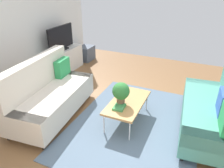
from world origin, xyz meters
TOP-DOWN VIEW (x-y plane):
  - ground_plane at (0.00, 0.00)m, footprint 7.68×7.68m
  - area_rug at (0.12, -0.19)m, footprint 2.90×2.20m
  - couch_beige at (-0.22, 1.43)m, footprint 1.97×1.02m
  - couch_green at (0.46, -1.41)m, footprint 1.97×1.00m
  - coffee_table at (0.17, 0.01)m, footprint 1.10×0.56m
  - tv_console at (1.61, 2.46)m, footprint 1.40×0.44m
  - tv at (1.61, 2.44)m, footprint 1.00×0.20m
  - storage_trunk at (2.71, 2.36)m, footprint 0.52×0.40m
  - potted_plant at (0.04, 0.09)m, footprint 0.30×0.30m
  - table_book_0 at (-0.09, 0.07)m, footprint 0.25×0.19m
  - vase_0 at (1.03, 2.51)m, footprint 0.10×0.10m
  - bottle_0 at (1.19, 2.42)m, footprint 0.05×0.05m

SIDE VIEW (x-z plane):
  - ground_plane at x=0.00m, z-range 0.00..0.00m
  - area_rug at x=0.12m, z-range 0.00..0.01m
  - storage_trunk at x=2.71m, z-range 0.00..0.44m
  - tv_console at x=1.61m, z-range 0.00..0.64m
  - coffee_table at x=0.17m, z-range 0.18..0.60m
  - table_book_0 at x=-0.09m, z-range 0.42..0.46m
  - couch_beige at x=-0.22m, z-range -0.11..0.99m
  - couch_green at x=0.46m, z-range -0.10..1.00m
  - potted_plant at x=0.04m, z-range 0.45..0.86m
  - vase_0 at x=1.03m, z-range 0.64..0.76m
  - bottle_0 at x=1.19m, z-range 0.64..0.81m
  - tv at x=1.61m, z-range 0.63..1.27m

